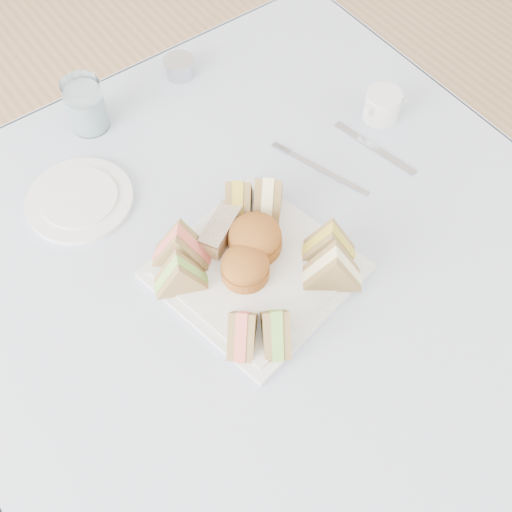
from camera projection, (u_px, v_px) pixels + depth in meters
floor at (261, 409)px, 1.66m from camera, size 4.00×4.00×0.00m
table at (262, 349)px, 1.35m from camera, size 0.90×0.90×0.74m
tablecloth at (264, 254)px, 1.04m from camera, size 1.02×1.02×0.01m
serving_plate at (256, 271)px, 1.01m from camera, size 0.31×0.31×0.01m
sandwich_fl_a at (242, 325)px, 0.91m from camera, size 0.08×0.09×0.07m
sandwich_fl_b at (276, 324)px, 0.91m from camera, size 0.08×0.09×0.07m
sandwich_fr_a at (330, 241)px, 0.99m from camera, size 0.09×0.09×0.08m
sandwich_fr_b at (334, 266)px, 0.96m from camera, size 0.10×0.09×0.08m
sandwich_bl_a at (180, 272)px, 0.96m from camera, size 0.09×0.07×0.07m
sandwich_bl_b at (180, 244)px, 0.98m from camera, size 0.10×0.09×0.08m
sandwich_br_a at (268, 195)px, 1.03m from camera, size 0.09×0.10×0.08m
sandwich_br_b at (238, 196)px, 1.03m from camera, size 0.09×0.09×0.08m
scone_left at (245, 266)px, 0.98m from camera, size 0.08×0.08×0.05m
scone_right at (255, 237)px, 1.00m from camera, size 0.12×0.12×0.06m
pastry_slice at (220, 231)px, 1.02m from camera, size 0.09×0.07×0.04m
side_plate at (80, 200)px, 1.09m from camera, size 0.22×0.22×0.01m
water_glass at (86, 105)px, 1.14m from camera, size 0.07×0.07×0.10m
tea_strainer at (180, 68)px, 1.25m from camera, size 0.07×0.07×0.03m
knife at (374, 148)px, 1.15m from camera, size 0.05×0.18×0.00m
fork at (328, 173)px, 1.12m from camera, size 0.06×0.16×0.00m
creamer_jug at (382, 106)px, 1.17m from camera, size 0.07×0.07×0.06m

